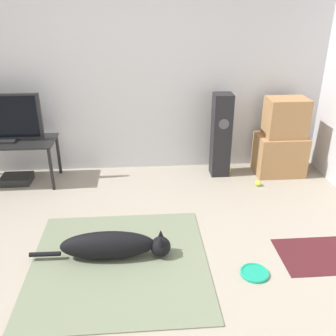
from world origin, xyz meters
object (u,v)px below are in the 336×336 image
Objects in this scene: cardboard_box_upper at (286,117)px; floor_speaker at (221,135)px; game_console at (17,179)px; dog at (114,245)px; cardboard_box_lower at (279,154)px; tennis_ball_by_boxes at (258,183)px; frisbee at (255,273)px; tennis_ball_near_speaker at (228,170)px; tv_stand at (2,146)px.

floor_speaker reaches higher than cardboard_box_upper.
cardboard_box_upper reaches higher than game_console.
cardboard_box_lower is (1.91, 1.51, 0.11)m from dog.
tennis_ball_by_boxes is 0.19× the size of game_console.
game_console reaches higher than frisbee.
dog is at bearing 165.52° from frisbee.
floor_speaker is at bearing 52.36° from dog.
floor_speaker reaches higher than tennis_ball_near_speaker.
tennis_ball_near_speaker is at bearing 1.61° from tv_stand.
cardboard_box_lower is 0.64m from tennis_ball_near_speaker.
cardboard_box_lower reaches higher than game_console.
tv_stand is 17.60× the size of tennis_ball_near_speaker.
tv_stand is at bearing 131.05° from dog.
tennis_ball_near_speaker reaches higher than frisbee.
game_console is (-3.11, -0.03, -0.20)m from cardboard_box_lower.
cardboard_box_upper is 3.22m from tv_stand.
tennis_ball_near_speaker is at bearing 50.00° from dog.
tv_stand is at bearing 173.87° from tennis_ball_by_boxes.
floor_speaker is (-0.72, 0.03, 0.25)m from cardboard_box_lower.
cardboard_box_lower is at bearing 0.44° from tv_stand.
tennis_ball_by_boxes is at bearing 72.34° from frisbee.
floor_speaker reaches higher than frisbee.
game_console reaches higher than tennis_ball_near_speaker.
frisbee is 1.98m from cardboard_box_lower.
floor_speaker reaches higher than tennis_ball_by_boxes.
frisbee is 2.09m from cardboard_box_upper.
tv_stand reaches higher than tennis_ball_near_speaker.
cardboard_box_upper is at bearing -2.33° from floor_speaker.
dog is at bearing -127.64° from floor_speaker.
floor_speaker reaches higher than cardboard_box_lower.
dog is 2.00m from tv_stand.
frisbee is 0.40× the size of cardboard_box_lower.
cardboard_box_upper is 1.34× the size of game_console.
tennis_ball_by_boxes is at bearing -6.13° from tv_stand.
tennis_ball_by_boxes is (-0.34, -0.33, -0.21)m from cardboard_box_lower.
floor_speaker is at bearing 1.20° from tv_stand.
tennis_ball_near_speaker is (0.21, 1.84, 0.02)m from frisbee.
tennis_ball_by_boxes is (1.57, 1.18, -0.09)m from dog.
cardboard_box_upper is 6.89× the size of tennis_ball_by_boxes.
tennis_ball_near_speaker is 2.51m from game_console.
frisbee is 0.19× the size of tv_stand.
tv_stand is at bearing -178.80° from floor_speaker.
tennis_ball_by_boxes is (0.38, -0.36, -0.46)m from floor_speaker.
frisbee is at bearing -37.43° from game_console.
dog is 2.53× the size of cardboard_box_upper.
frisbee is 1.85m from tennis_ball_near_speaker.
cardboard_box_upper is at bearing 65.36° from frisbee.
tennis_ball_near_speaker is (-0.26, 0.38, 0.00)m from tennis_ball_by_boxes.
dog is 1.14m from frisbee.
game_console is at bearing -179.42° from cardboard_box_lower.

